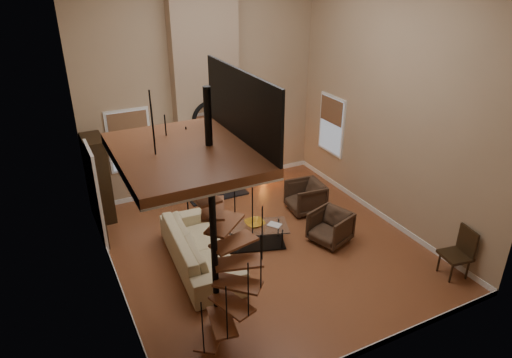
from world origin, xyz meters
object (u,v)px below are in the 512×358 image
armchair_near (308,197)px  side_chair (460,251)px  hutch (99,180)px  armchair_far (332,226)px  coffee_table (256,233)px  floor_lamp (185,161)px  accent_lamp (263,173)px  sofa (200,248)px

armchair_near → side_chair: (1.17, -3.39, 0.17)m
hutch → armchair_far: bearing=-37.8°
coffee_table → floor_lamp: size_ratio=0.86×
floor_lamp → side_chair: 5.89m
coffee_table → accent_lamp: (1.54, 2.61, -0.03)m
coffee_table → sofa: bearing=-174.7°
sofa → armchair_near: size_ratio=3.20×
side_chair → armchair_near: bearing=109.1°
armchair_near → side_chair: size_ratio=0.80×
hutch → coffee_table: (2.63, -2.67, -0.67)m
hutch → accent_lamp: hutch is taller
hutch → armchair_near: bearing=-23.0°
armchair_far → coffee_table: 1.63m
accent_lamp → hutch: bearing=179.2°
sofa → accent_lamp: size_ratio=5.10×
armchair_near → armchair_far: size_ratio=1.06×
sofa → floor_lamp: (0.41, 1.90, 1.02)m
armchair_near → accent_lamp: 1.84m
sofa → coffee_table: size_ratio=1.78×
armchair_near → coffee_table: (-1.79, -0.79, -0.07)m
coffee_table → hutch: bearing=134.6°
sofa → accent_lamp: sofa is taller
side_chair → coffee_table: bearing=138.7°
armchair_far → coffee_table: (-1.53, 0.56, -0.07)m
hutch → armchair_near: (4.42, -1.88, -0.60)m
sofa → floor_lamp: 2.19m
accent_lamp → armchair_far: bearing=-90.2°
floor_lamp → sofa: bearing=-102.2°
sofa → accent_lamp: (2.82, 2.73, -0.15)m
armchair_far → hutch: bearing=-146.3°
hutch → armchair_near: 4.84m
hutch → accent_lamp: size_ratio=4.00×
armchair_far → side_chair: (1.43, -2.04, 0.17)m
armchair_near → coffee_table: size_ratio=0.56×
sofa → armchair_near: bearing=-70.1°
sofa → coffee_table: sofa is taller
armchair_far → floor_lamp: bearing=-152.8°
armchair_near → armchair_far: 1.37m
armchair_near → side_chair: bearing=25.2°
armchair_far → armchair_near: bearing=150.6°
accent_lamp → side_chair: bearing=-74.7°
hutch → armchair_far: 5.30m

